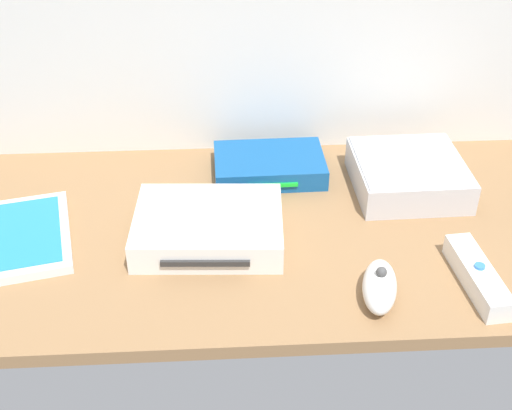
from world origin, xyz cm
name	(u,v)px	position (x,y,z in cm)	size (l,w,h in cm)	color
ground_plane	(256,232)	(0.00, 0.00, -1.00)	(100.00, 48.00, 2.00)	#936D47
game_console	(209,227)	(-6.97, -2.53, 2.20)	(21.84, 17.37, 4.40)	white
mini_computer	(408,174)	(24.89, 9.27, 2.64)	(17.36, 17.36, 5.30)	silver
game_case	(21,237)	(-34.00, -1.44, 0.76)	(17.43, 21.52, 1.56)	white
network_router	(269,165)	(3.05, 14.82, 1.70)	(18.22, 12.64, 3.40)	#145193
remote_wand	(477,276)	(28.43, -14.58, 1.51)	(4.89, 15.06, 3.40)	white
remote_nunchuk	(380,286)	(14.95, -16.41, 2.04)	(6.47, 10.72, 5.10)	white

